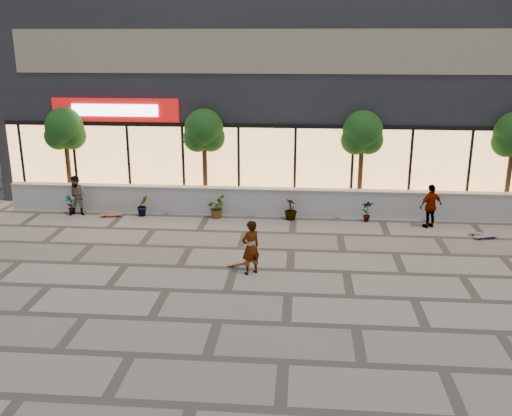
# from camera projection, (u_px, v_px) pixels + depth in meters

# --- Properties ---
(ground) EXTENTS (80.00, 80.00, 0.00)m
(ground) POSITION_uv_depth(u_px,v_px,m) (288.00, 294.00, 15.04)
(ground) COLOR gray
(ground) RESTS_ON ground
(planter_wall) EXTENTS (22.00, 0.42, 1.04)m
(planter_wall) POSITION_uv_depth(u_px,v_px,m) (294.00, 202.00, 21.57)
(planter_wall) COLOR beige
(planter_wall) RESTS_ON ground
(retail_building) EXTENTS (24.00, 9.17, 8.50)m
(retail_building) POSITION_uv_depth(u_px,v_px,m) (298.00, 89.00, 25.73)
(retail_building) COLOR #25252A
(retail_building) RESTS_ON ground
(shrub_a) EXTENTS (0.43, 0.29, 0.81)m
(shrub_a) POSITION_uv_depth(u_px,v_px,m) (71.00, 204.00, 21.76)
(shrub_a) COLOR #133C13
(shrub_a) RESTS_ON ground
(shrub_b) EXTENTS (0.57, 0.57, 0.81)m
(shrub_b) POSITION_uv_depth(u_px,v_px,m) (143.00, 205.00, 21.54)
(shrub_b) COLOR #133C13
(shrub_b) RESTS_ON ground
(shrub_c) EXTENTS (0.68, 0.77, 0.81)m
(shrub_c) POSITION_uv_depth(u_px,v_px,m) (216.00, 207.00, 21.31)
(shrub_c) COLOR #133C13
(shrub_c) RESTS_ON ground
(shrub_d) EXTENTS (0.64, 0.64, 0.81)m
(shrub_d) POSITION_uv_depth(u_px,v_px,m) (291.00, 209.00, 21.09)
(shrub_d) COLOR #133C13
(shrub_d) RESTS_ON ground
(shrub_e) EXTENTS (0.46, 0.35, 0.81)m
(shrub_e) POSITION_uv_depth(u_px,v_px,m) (367.00, 211.00, 20.86)
(shrub_e) COLOR #133C13
(shrub_e) RESTS_ON ground
(tree_west) EXTENTS (1.60, 1.50, 3.92)m
(tree_west) POSITION_uv_depth(u_px,v_px,m) (65.00, 131.00, 22.25)
(tree_west) COLOR #452918
(tree_west) RESTS_ON ground
(tree_midwest) EXTENTS (1.60, 1.50, 3.92)m
(tree_midwest) POSITION_uv_depth(u_px,v_px,m) (204.00, 133.00, 21.81)
(tree_midwest) COLOR #452918
(tree_midwest) RESTS_ON ground
(tree_mideast) EXTENTS (1.60, 1.50, 3.92)m
(tree_mideast) POSITION_uv_depth(u_px,v_px,m) (362.00, 135.00, 21.33)
(tree_mideast) COLOR #452918
(tree_mideast) RESTS_ON ground
(skater_center) EXTENTS (0.69, 0.66, 1.59)m
(skater_center) POSITION_uv_depth(u_px,v_px,m) (251.00, 247.00, 16.14)
(skater_center) COLOR white
(skater_center) RESTS_ON ground
(skater_left) EXTENTS (0.78, 0.62, 1.54)m
(skater_left) POSITION_uv_depth(u_px,v_px,m) (77.00, 196.00, 21.48)
(skater_left) COLOR tan
(skater_left) RESTS_ON ground
(skater_right_near) EXTENTS (1.00, 0.77, 1.57)m
(skater_right_near) POSITION_uv_depth(u_px,v_px,m) (431.00, 206.00, 20.12)
(skater_right_near) COLOR white
(skater_right_near) RESTS_ON ground
(skateboard_center) EXTENTS (0.69, 0.56, 0.09)m
(skateboard_center) POSITION_uv_depth(u_px,v_px,m) (238.00, 263.00, 16.95)
(skateboard_center) COLOR brown
(skateboard_center) RESTS_ON ground
(skateboard_left) EXTENTS (0.83, 0.36, 0.10)m
(skateboard_left) POSITION_uv_depth(u_px,v_px,m) (111.00, 215.00, 21.49)
(skateboard_left) COLOR #D05727
(skateboard_left) RESTS_ON ground
(skateboard_right_near) EXTENTS (0.75, 0.34, 0.09)m
(skateboard_right_near) POSITION_uv_depth(u_px,v_px,m) (480.00, 234.00, 19.44)
(skateboard_right_near) COLOR olive
(skateboard_right_near) RESTS_ON ground
(skateboard_right_far) EXTENTS (0.87, 0.48, 0.10)m
(skateboard_right_far) POSITION_uv_depth(u_px,v_px,m) (486.00, 236.00, 19.16)
(skateboard_right_far) COLOR #6F5298
(skateboard_right_far) RESTS_ON ground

